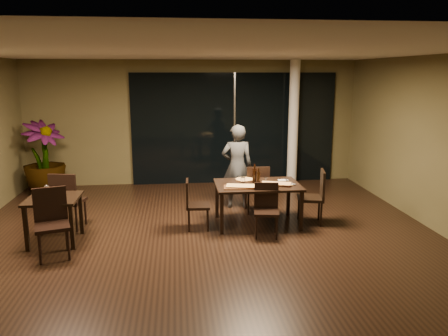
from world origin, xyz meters
TOP-DOWN VIEW (x-y plane):
  - ground at (0.00, 0.00)m, footprint 8.00×8.00m
  - wall_back at (0.00, 4.05)m, footprint 8.00×0.10m
  - wall_front at (0.00, -4.05)m, footprint 8.00×0.10m
  - ceiling at (0.00, 0.00)m, footprint 8.00×8.00m
  - window_panel at (1.00, 3.96)m, footprint 5.00×0.06m
  - column at (2.40, 3.65)m, footprint 0.24×0.24m
  - main_table at (1.00, 0.80)m, footprint 1.50×1.00m
  - side_table at (-2.40, 0.30)m, footprint 0.80×0.80m
  - chair_main_far at (1.11, 1.42)m, footprint 0.44×0.44m
  - chair_main_near at (1.05, 0.27)m, footprint 0.47×0.47m
  - chair_main_left at (-0.15, 0.68)m, footprint 0.42×0.42m
  - chair_main_right at (2.05, 0.73)m, footprint 0.54×0.54m
  - chair_side_far at (-2.34, 0.88)m, footprint 0.56×0.56m
  - chair_side_near at (-2.29, -0.24)m, footprint 0.60×0.60m
  - diner at (0.78, 1.85)m, footprint 0.60×0.42m
  - potted_plant at (-3.36, 3.25)m, footprint 1.28×1.28m
  - pizza_board_left at (0.68, 0.58)m, footprint 0.63×0.36m
  - pizza_board_right at (1.31, 0.68)m, footprint 0.54×0.30m
  - oblong_pizza_left at (0.68, 0.58)m, footprint 0.54×0.33m
  - oblong_pizza_right at (1.31, 0.68)m, footprint 0.54×0.36m
  - round_pizza at (0.82, 1.12)m, footprint 0.32×0.32m
  - bottle_a at (0.96, 0.88)m, footprint 0.07×0.07m
  - bottle_b at (1.02, 0.83)m, footprint 0.06×0.06m
  - bottle_c at (0.97, 0.93)m, footprint 0.07×0.07m
  - tumbler_left at (0.75, 0.90)m, footprint 0.08×0.08m
  - tumbler_right at (1.18, 0.93)m, footprint 0.07×0.07m
  - napkin_near at (1.55, 0.68)m, footprint 0.20×0.15m
  - napkin_far at (1.51, 0.99)m, footprint 0.18×0.11m
  - wine_glass_a at (-2.51, 0.38)m, footprint 0.08×0.08m
  - wine_glass_b at (-2.24, 0.23)m, footprint 0.08×0.08m
  - side_napkin at (-2.40, 0.13)m, footprint 0.20×0.14m

SIDE VIEW (x-z plane):
  - ground at x=0.00m, z-range 0.00..0.00m
  - chair_main_left at x=-0.15m, z-range 0.05..0.93m
  - chair_main_near at x=1.05m, z-range 0.05..0.93m
  - chair_main_far at x=1.11m, z-range 0.06..1.01m
  - chair_main_right at x=2.05m, z-range 0.06..1.04m
  - chair_side_far at x=-2.34m, z-range 0.06..1.08m
  - chair_side_near at x=-2.29m, z-range 0.06..1.09m
  - side_table at x=-2.40m, z-range 0.25..1.00m
  - main_table at x=1.00m, z-range 0.30..1.05m
  - pizza_board_left at x=0.68m, z-range 0.75..0.76m
  - pizza_board_right at x=1.31m, z-range 0.75..0.76m
  - round_pizza at x=0.82m, z-range 0.75..0.76m
  - napkin_near at x=1.55m, z-range 0.75..0.76m
  - napkin_far at x=1.51m, z-range 0.75..0.76m
  - side_napkin at x=-2.40m, z-range 0.75..0.76m
  - oblong_pizza_left at x=0.68m, z-range 0.77..0.78m
  - oblong_pizza_right at x=1.31m, z-range 0.77..0.78m
  - tumbler_right at x=1.18m, z-range 0.75..0.83m
  - tumbler_left at x=0.75m, z-range 0.75..0.85m
  - potted_plant at x=-3.36m, z-range 0.00..1.67m
  - wine_glass_a at x=-2.51m, z-range 0.75..0.93m
  - wine_glass_b at x=-2.24m, z-range 0.75..0.93m
  - diner at x=0.78m, z-range 0.00..1.70m
  - bottle_b at x=1.02m, z-range 0.75..1.03m
  - bottle_a at x=0.96m, z-range 0.75..1.07m
  - bottle_c at x=0.97m, z-range 0.75..1.09m
  - window_panel at x=1.00m, z-range 0.00..2.70m
  - wall_back at x=0.00m, z-range 0.00..3.00m
  - wall_front at x=0.00m, z-range 0.00..3.00m
  - column at x=2.40m, z-range 0.00..3.00m
  - ceiling at x=0.00m, z-range 3.00..3.04m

